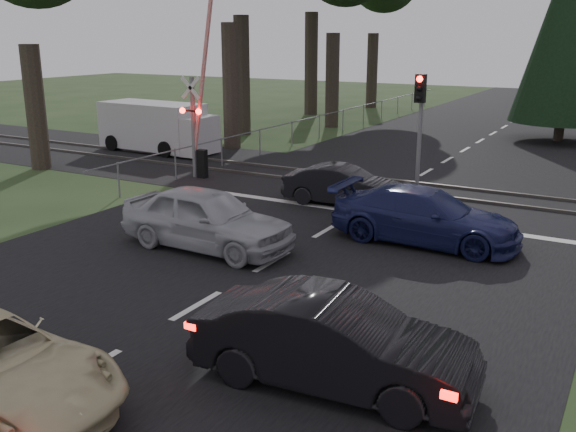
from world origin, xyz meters
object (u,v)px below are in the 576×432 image
Objects in this scene: crossing_signal at (198,124)px; white_van at (160,127)px; dark_car_far at (343,186)px; dark_hatchback at (334,343)px; blue_sedan at (425,216)px; silver_car at (207,219)px; traffic_signal_center at (420,115)px.

crossing_signal is 6.33m from white_van.
white_van is (-11.53, 4.67, 0.51)m from dark_car_far.
dark_car_far is at bearing -8.60° from crossing_signal.
dark_hatchback reaches higher than dark_car_far.
crossing_signal is 10.67m from blue_sedan.
blue_sedan is at bearing -53.88° from silver_car.
crossing_signal is 15.74m from dark_hatchback.
silver_car is at bearing -42.32° from white_van.
white_van is at bearing 46.70° from silver_car.
traffic_signal_center is (8.27, 0.89, 0.75)m from crossing_signal.
blue_sedan is at bearing -130.97° from dark_car_far.
crossing_signal is 8.36m from traffic_signal_center.
crossing_signal is at bearing 75.91° from dark_car_far.
white_van is at bearing 143.88° from crossing_signal.
dark_car_far is at bearing -133.89° from traffic_signal_center.
dark_hatchback is 0.89× the size of blue_sedan.
traffic_signal_center is at bearing 6.15° from crossing_signal.
dark_hatchback is (11.01, -11.17, -1.33)m from crossing_signal.
white_van is (-13.33, 2.80, -1.66)m from traffic_signal_center.
dark_car_far is (1.18, 5.72, -0.16)m from silver_car.
traffic_signal_center is 8.40m from silver_car.
crossing_signal reaches higher than dark_car_far.
white_van is at bearing 42.00° from dark_hatchback.
crossing_signal is at bearing 40.13° from silver_car.
traffic_signal_center reaches higher than blue_sedan.
blue_sedan is 0.84× the size of white_van.
silver_car is at bearing 46.70° from dark_hatchback.
blue_sedan is 4.32m from dark_car_far.
crossing_signal reaches higher than traffic_signal_center.
dark_hatchback is 11.15m from dark_car_far.
dark_hatchback is at bearing -45.42° from crossing_signal.
crossing_signal is 6.70m from dark_car_far.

